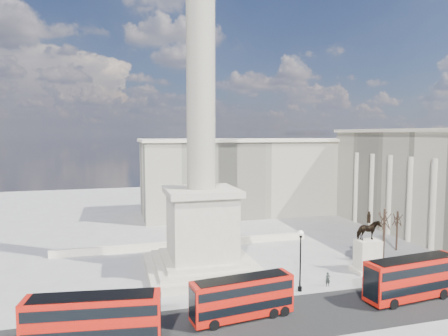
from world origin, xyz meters
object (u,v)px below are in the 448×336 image
Objects in this scene: red_bus_a at (94,320)px; pedestrian_crossing at (264,289)px; red_bus_c at (413,278)px; red_bus_b at (243,297)px; pedestrian_standing at (417,278)px; equestrian_statue at (368,251)px; victorian_lamp at (300,255)px; nelsons_column at (201,172)px; pedestrian_walking at (328,279)px.

pedestrian_crossing is at bearing 27.31° from red_bus_a.
red_bus_c reaches higher than red_bus_a.
red_bus_b is 6.19× the size of pedestrian_standing.
red_bus_a is 36.12m from pedestrian_standing.
equestrian_statue is (33.10, 9.95, 0.36)m from red_bus_a.
victorian_lamp is 11.93m from equestrian_statue.
nelsons_column is 16.24m from pedestrian_crossing.
equestrian_statue is 5.06× the size of pedestrian_crossing.
red_bus_c is at bearing -34.64° from pedestrian_walking.
pedestrian_walking is (-7.51, -3.14, -1.89)m from equestrian_statue.
nelsons_column is 23.71m from equestrian_statue.
pedestrian_walking is at bearing -157.31° from equestrian_statue.
nelsons_column is 32.07× the size of pedestrian_crossing.
pedestrian_walking is at bearing -103.39° from pedestrian_crossing.
equestrian_statue is at bearing -15.94° from nelsons_column.
red_bus_c is (18.96, -0.56, 0.25)m from red_bus_b.
victorian_lamp is 14.55m from pedestrian_standing.
pedestrian_standing is at bearing 37.60° from red_bus_c.
red_bus_b is 22.53m from pedestrian_standing.
red_bus_a is at bearing 7.36° from pedestrian_standing.
equestrian_statue reaches higher than pedestrian_standing.
red_bus_b is at bearing -150.52° from victorian_lamp.
red_bus_b is 1.30× the size of equestrian_statue.
red_bus_b is 0.90× the size of red_bus_c.
pedestrian_standing is 1.07× the size of pedestrian_crossing.
nelsons_column reaches higher than red_bus_c.
nelsons_column is 15.90m from victorian_lamp.
nelsons_column is 26.92m from red_bus_c.
red_bus_b is at bearing -157.13° from equestrian_statue.
red_bus_a is at bearing -160.11° from pedestrian_walking.
victorian_lamp is (21.81, 6.38, 1.77)m from red_bus_a.
equestrian_statue is 16.18m from pedestrian_crossing.
red_bus_c is 1.45× the size of equestrian_statue.
red_bus_b is 6.21× the size of pedestrian_walking.
red_bus_c is at bearing -36.41° from nelsons_column.
nelsons_column is at bearing 86.91° from red_bus_b.
victorian_lamp is (-10.65, 5.25, 1.74)m from red_bus_c.
pedestrian_crossing is at bearing -5.47° from pedestrian_standing.
pedestrian_crossing is at bearing -170.97° from pedestrian_walking.
equestrian_statue reaches higher than pedestrian_walking.
victorian_lamp is 4.24× the size of pedestrian_walking.
red_bus_a is at bearing -163.70° from victorian_lamp.
red_bus_b is 6.20m from pedestrian_crossing.
red_bus_b is 9.75m from victorian_lamp.
red_bus_c is at bearing -26.26° from victorian_lamp.
pedestrian_walking is (12.09, 5.13, -1.31)m from red_bus_b.
nelsons_column is 30.18× the size of pedestrian_walking.
victorian_lamp is 4.50× the size of pedestrian_crossing.
nelsons_column is at bearing 137.66° from red_bus_c.
nelsons_column reaches higher than red_bus_a.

